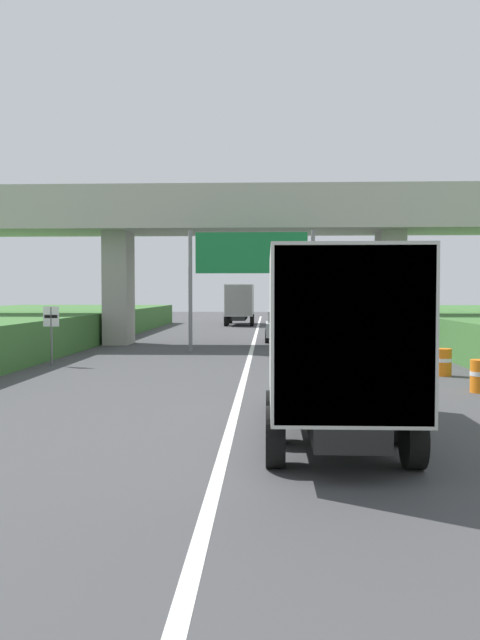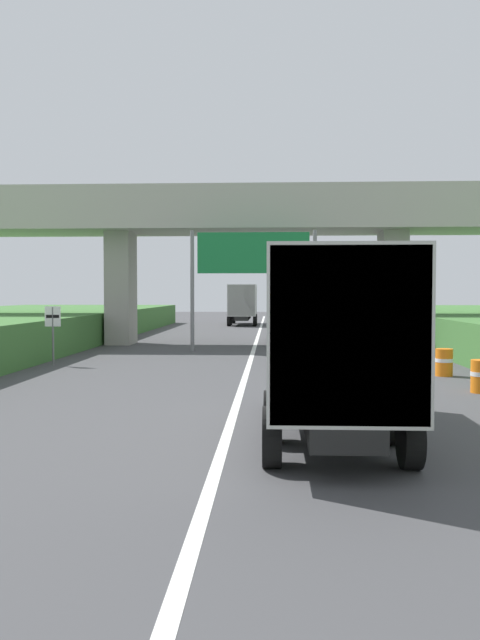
{
  "view_description": "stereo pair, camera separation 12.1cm",
  "coord_description": "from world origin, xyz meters",
  "px_view_note": "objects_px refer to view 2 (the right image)",
  "views": [
    {
      "loc": [
        0.73,
        3.13,
        2.73
      ],
      "look_at": [
        0.0,
        21.13,
        2.0
      ],
      "focal_mm": 37.42,
      "sensor_mm": 36.0,
      "label": 1
    },
    {
      "loc": [
        0.85,
        3.14,
        2.73
      ],
      "look_at": [
        0.0,
        21.13,
        2.0
      ],
      "focal_mm": 37.42,
      "sensor_mm": 36.0,
      "label": 2
    }
  ],
  "objects_px": {
    "construction_barrel_5": "(444,362)",
    "speed_limit_sign": "(53,326)",
    "overhead_highway_sign": "(253,261)",
    "car_silver": "(284,326)",
    "truck_black": "(243,302)",
    "truck_white": "(329,335)"
  },
  "relations": [
    {
      "from": "overhead_highway_sign",
      "to": "truck_white",
      "type": "bearing_deg",
      "value": -84.0
    },
    {
      "from": "overhead_highway_sign",
      "to": "car_silver",
      "type": "relative_size",
      "value": 1.43
    },
    {
      "from": "speed_limit_sign",
      "to": "overhead_highway_sign",
      "type": "bearing_deg",
      "value": 40.21
    },
    {
      "from": "truck_black",
      "to": "construction_barrel_5",
      "type": "height_order",
      "value": "truck_black"
    },
    {
      "from": "speed_limit_sign",
      "to": "construction_barrel_5",
      "type": "xyz_separation_m",
      "value": [
        13.93,
        -2.63,
        -1.02
      ]
    },
    {
      "from": "car_silver",
      "to": "construction_barrel_5",
      "type": "relative_size",
      "value": 4.56
    },
    {
      "from": "overhead_highway_sign",
      "to": "car_silver",
      "type": "distance_m",
      "value": 7.55
    },
    {
      "from": "construction_barrel_5",
      "to": "speed_limit_sign",
      "type": "bearing_deg",
      "value": 169.3
    },
    {
      "from": "truck_black",
      "to": "car_silver",
      "type": "relative_size",
      "value": 1.78
    },
    {
      "from": "overhead_highway_sign",
      "to": "speed_limit_sign",
      "type": "relative_size",
      "value": 2.64
    },
    {
      "from": "overhead_highway_sign",
      "to": "car_silver",
      "type": "xyz_separation_m",
      "value": [
        1.56,
        6.58,
        -3.35
      ]
    },
    {
      "from": "overhead_highway_sign",
      "to": "truck_white",
      "type": "xyz_separation_m",
      "value": [
        1.93,
        -18.39,
        -2.27
      ]
    },
    {
      "from": "truck_black",
      "to": "car_silver",
      "type": "xyz_separation_m",
      "value": [
        3.14,
        -19.51,
        -1.08
      ]
    },
    {
      "from": "overhead_highway_sign",
      "to": "construction_barrel_5",
      "type": "height_order",
      "value": "overhead_highway_sign"
    },
    {
      "from": "truck_white",
      "to": "truck_black",
      "type": "bearing_deg",
      "value": 94.53
    },
    {
      "from": "overhead_highway_sign",
      "to": "truck_white",
      "type": "distance_m",
      "value": 18.63
    },
    {
      "from": "overhead_highway_sign",
      "to": "truck_black",
      "type": "bearing_deg",
      "value": 93.48
    },
    {
      "from": "truck_white",
      "to": "construction_barrel_5",
      "type": "distance_m",
      "value": 10.65
    },
    {
      "from": "speed_limit_sign",
      "to": "truck_white",
      "type": "distance_m",
      "value": 15.31
    },
    {
      "from": "truck_white",
      "to": "car_silver",
      "type": "relative_size",
      "value": 1.78
    },
    {
      "from": "truck_black",
      "to": "truck_white",
      "type": "bearing_deg",
      "value": -85.47
    },
    {
      "from": "truck_black",
      "to": "construction_barrel_5",
      "type": "distance_m",
      "value": 35.94
    }
  ]
}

